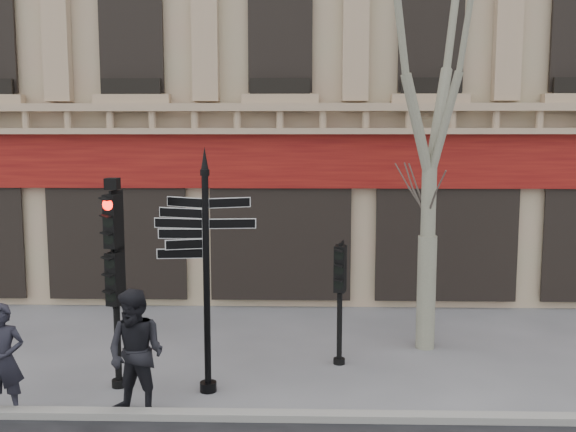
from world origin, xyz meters
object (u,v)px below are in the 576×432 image
Objects in this scene: traffic_signal_secondary at (340,282)px; pedestrian_a at (3,360)px; fingerpost at (206,230)px; pedestrian_b at (136,354)px; plane_tree at (433,33)px; traffic_signal_main at (115,257)px.

traffic_signal_secondary is 5.69m from pedestrian_a.
traffic_signal_secondary is at bearing 18.50° from pedestrian_a.
pedestrian_b is at bearing -130.22° from fingerpost.
fingerpost is 2.08× the size of pedestrian_b.
pedestrian_b is (-4.91, -3.25, -5.14)m from plane_tree.
plane_tree is (1.76, 0.96, 4.56)m from traffic_signal_secondary.
traffic_signal_main is 1.82× the size of pedestrian_b.
pedestrian_a is (-5.16, -2.29, -0.70)m from traffic_signal_secondary.
fingerpost is at bearing -149.93° from plane_tree.
traffic_signal_main is 2.25m from pedestrian_a.
fingerpost is 3.59m from pedestrian_a.
plane_tree reaches higher than traffic_signal_secondary.
fingerpost is 5.73m from plane_tree.
traffic_signal_main reaches higher than traffic_signal_secondary.
plane_tree is 9.28m from pedestrian_a.
pedestrian_b is (2.01, 0.00, 0.12)m from pedestrian_a.
pedestrian_b is (-0.92, -0.95, -1.73)m from fingerpost.
pedestrian_b reaches higher than pedestrian_a.
traffic_signal_main is 7.08m from plane_tree.
traffic_signal_secondary is (2.23, 1.35, -1.15)m from fingerpost.
pedestrian_a is at bearing -161.49° from pedestrian_b.
fingerpost is 1.14× the size of traffic_signal_main.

